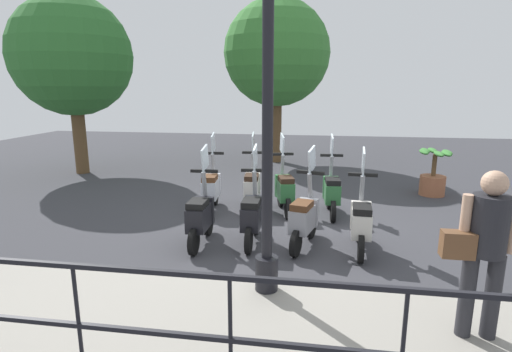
{
  "coord_description": "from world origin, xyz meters",
  "views": [
    {
      "loc": [
        -6.59,
        -0.55,
        2.45
      ],
      "look_at": [
        0.2,
        0.5,
        0.9
      ],
      "focal_mm": 28.0,
      "sensor_mm": 36.0,
      "label": 1
    }
  ],
  "objects_px": {
    "scooter_near_1": "(304,217)",
    "scooter_far_0": "(332,191)",
    "scooter_far_1": "(284,189)",
    "potted_palm": "(433,176)",
    "scooter_near_3": "(201,215)",
    "tree_distant": "(277,53)",
    "lamp_post_near": "(268,115)",
    "scooter_near_0": "(361,221)",
    "scooter_far_2": "(252,187)",
    "tree_large": "(72,57)",
    "pedestrian_with_bag": "(484,243)",
    "scooter_far_3": "(211,188)",
    "scooter_near_2": "(252,214)"
  },
  "relations": [
    {
      "from": "scooter_near_1",
      "to": "scooter_far_0",
      "type": "relative_size",
      "value": 1.0
    },
    {
      "from": "scooter_far_1",
      "to": "potted_palm",
      "type": "bearing_deg",
      "value": -75.55
    },
    {
      "from": "scooter_near_1",
      "to": "scooter_near_3",
      "type": "relative_size",
      "value": 1.0
    },
    {
      "from": "tree_distant",
      "to": "lamp_post_near",
      "type": "bearing_deg",
      "value": -174.67
    },
    {
      "from": "scooter_near_0",
      "to": "scooter_far_2",
      "type": "distance_m",
      "value": 2.66
    },
    {
      "from": "lamp_post_near",
      "to": "tree_distant",
      "type": "bearing_deg",
      "value": 5.33
    },
    {
      "from": "tree_large",
      "to": "potted_palm",
      "type": "relative_size",
      "value": 4.6
    },
    {
      "from": "tree_large",
      "to": "potted_palm",
      "type": "bearing_deg",
      "value": -96.19
    },
    {
      "from": "pedestrian_with_bag",
      "to": "tree_large",
      "type": "height_order",
      "value": "tree_large"
    },
    {
      "from": "scooter_far_0",
      "to": "pedestrian_with_bag",
      "type": "bearing_deg",
      "value": -166.47
    },
    {
      "from": "scooter_far_0",
      "to": "scooter_far_3",
      "type": "xyz_separation_m",
      "value": [
        -0.1,
        2.36,
        0.0
      ]
    },
    {
      "from": "tree_large",
      "to": "scooter_far_2",
      "type": "height_order",
      "value": "tree_large"
    },
    {
      "from": "lamp_post_near",
      "to": "tree_large",
      "type": "xyz_separation_m",
      "value": [
        6.22,
        6.17,
        1.09
      ]
    },
    {
      "from": "potted_palm",
      "to": "scooter_far_0",
      "type": "height_order",
      "value": "scooter_far_0"
    },
    {
      "from": "pedestrian_with_bag",
      "to": "scooter_far_1",
      "type": "height_order",
      "value": "pedestrian_with_bag"
    },
    {
      "from": "scooter_near_2",
      "to": "scooter_far_1",
      "type": "xyz_separation_m",
      "value": [
        1.65,
        -0.37,
        0.0
      ]
    },
    {
      "from": "tree_distant",
      "to": "scooter_far_2",
      "type": "height_order",
      "value": "tree_distant"
    },
    {
      "from": "potted_palm",
      "to": "tree_distant",
      "type": "bearing_deg",
      "value": 47.76
    },
    {
      "from": "scooter_near_2",
      "to": "scooter_far_0",
      "type": "xyz_separation_m",
      "value": [
        1.64,
        -1.28,
        0.0
      ]
    },
    {
      "from": "pedestrian_with_bag",
      "to": "scooter_far_0",
      "type": "xyz_separation_m",
      "value": [
        3.94,
        1.2,
        -0.6
      ]
    },
    {
      "from": "scooter_near_0",
      "to": "scooter_far_2",
      "type": "height_order",
      "value": "same"
    },
    {
      "from": "scooter_near_2",
      "to": "scooter_far_1",
      "type": "bearing_deg",
      "value": -13.61
    },
    {
      "from": "lamp_post_near",
      "to": "scooter_far_2",
      "type": "distance_m",
      "value": 3.91
    },
    {
      "from": "scooter_far_2",
      "to": "scooter_near_3",
      "type": "bearing_deg",
      "value": 160.07
    },
    {
      "from": "lamp_post_near",
      "to": "pedestrian_with_bag",
      "type": "relative_size",
      "value": 2.83
    },
    {
      "from": "pedestrian_with_bag",
      "to": "scooter_near_3",
      "type": "distance_m",
      "value": 3.94
    },
    {
      "from": "scooter_far_0",
      "to": "scooter_near_0",
      "type": "bearing_deg",
      "value": -170.87
    },
    {
      "from": "tree_large",
      "to": "scooter_near_2",
      "type": "relative_size",
      "value": 3.17
    },
    {
      "from": "tree_distant",
      "to": "pedestrian_with_bag",
      "type": "bearing_deg",
      "value": -163.12
    },
    {
      "from": "potted_palm",
      "to": "scooter_far_1",
      "type": "distance_m",
      "value": 3.74
    },
    {
      "from": "tree_distant",
      "to": "scooter_near_1",
      "type": "distance_m",
      "value": 7.83
    },
    {
      "from": "scooter_near_2",
      "to": "tree_distant",
      "type": "bearing_deg",
      "value": 1.91
    },
    {
      "from": "pedestrian_with_bag",
      "to": "scooter_far_3",
      "type": "xyz_separation_m",
      "value": [
        3.84,
        3.56,
        -0.6
      ]
    },
    {
      "from": "tree_large",
      "to": "potted_palm",
      "type": "xyz_separation_m",
      "value": [
        -1.01,
        -9.34,
        -2.8
      ]
    },
    {
      "from": "lamp_post_near",
      "to": "potted_palm",
      "type": "bearing_deg",
      "value": -31.35
    },
    {
      "from": "scooter_near_3",
      "to": "scooter_far_2",
      "type": "relative_size",
      "value": 1.0
    },
    {
      "from": "scooter_far_1",
      "to": "scooter_far_3",
      "type": "xyz_separation_m",
      "value": [
        -0.11,
        1.45,
        0.0
      ]
    },
    {
      "from": "potted_palm",
      "to": "scooter_far_2",
      "type": "distance_m",
      "value": 4.28
    },
    {
      "from": "tree_large",
      "to": "scooter_far_2",
      "type": "xyz_separation_m",
      "value": [
        -2.76,
        -5.43,
        -2.76
      ]
    },
    {
      "from": "scooter_near_2",
      "to": "scooter_far_0",
      "type": "bearing_deg",
      "value": -39.0
    },
    {
      "from": "tree_large",
      "to": "scooter_far_1",
      "type": "relative_size",
      "value": 3.17
    },
    {
      "from": "tree_large",
      "to": "scooter_near_3",
      "type": "xyz_separation_m",
      "value": [
        -4.68,
        -4.93,
        -2.76
      ]
    },
    {
      "from": "tree_distant",
      "to": "scooter_far_3",
      "type": "bearing_deg",
      "value": 172.85
    },
    {
      "from": "potted_palm",
      "to": "scooter_near_0",
      "type": "height_order",
      "value": "scooter_near_0"
    },
    {
      "from": "tree_distant",
      "to": "scooter_far_3",
      "type": "distance_m",
      "value": 6.37
    },
    {
      "from": "scooter_near_3",
      "to": "scooter_far_3",
      "type": "distance_m",
      "value": 1.74
    },
    {
      "from": "scooter_far_2",
      "to": "lamp_post_near",
      "type": "bearing_deg",
      "value": -173.37
    },
    {
      "from": "scooter_far_0",
      "to": "scooter_far_3",
      "type": "bearing_deg",
      "value": 89.04
    },
    {
      "from": "tree_large",
      "to": "tree_distant",
      "type": "relative_size",
      "value": 0.95
    },
    {
      "from": "scooter_near_1",
      "to": "scooter_far_2",
      "type": "bearing_deg",
      "value": 46.71
    }
  ]
}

